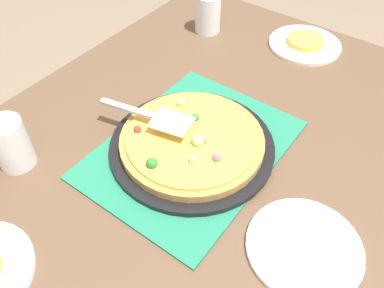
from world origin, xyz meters
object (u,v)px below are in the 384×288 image
(pizza, at_px, (192,140))
(served_slice_left, at_px, (305,41))
(pizza_pan, at_px, (192,146))
(plate_side, at_px, (304,247))
(cup_near, at_px, (11,144))
(pizza_server, at_px, (153,116))
(plate_near_left, at_px, (305,44))
(cup_far, at_px, (208,13))

(pizza, distance_m, served_slice_left, 0.56)
(pizza, bearing_deg, pizza_pan, -6.55)
(plate_side, relative_size, served_slice_left, 2.00)
(pizza, height_order, cup_near, cup_near)
(pizza, distance_m, pizza_server, 0.10)
(cup_near, relative_size, pizza_server, 0.51)
(plate_near_left, height_order, pizza_server, pizza_server)
(pizza, height_order, pizza_server, pizza_server)
(pizza, xyz_separation_m, plate_near_left, (0.56, -0.02, -0.03))
(served_slice_left, bearing_deg, pizza_pan, 177.88)
(served_slice_left, bearing_deg, cup_near, 159.08)
(plate_side, relative_size, pizza_server, 0.94)
(pizza_pan, distance_m, pizza_server, 0.11)
(plate_near_left, distance_m, served_slice_left, 0.01)
(cup_far, relative_size, pizza_server, 0.51)
(cup_near, relative_size, cup_far, 1.00)
(pizza, height_order, served_slice_left, pizza)
(pizza_server, bearing_deg, cup_far, 20.45)
(plate_side, height_order, served_slice_left, served_slice_left)
(cup_near, bearing_deg, pizza, -48.32)
(plate_side, distance_m, cup_far, 0.80)
(served_slice_left, distance_m, pizza_server, 0.60)
(plate_side, height_order, cup_far, cup_far)
(pizza, bearing_deg, pizza_server, 102.03)
(plate_side, bearing_deg, cup_far, 47.88)
(pizza, bearing_deg, plate_side, -103.93)
(plate_near_left, bearing_deg, pizza_pan, 177.88)
(pizza_pan, xyz_separation_m, cup_near, (-0.26, 0.29, 0.05))
(plate_side, bearing_deg, plate_near_left, 25.09)
(pizza_pan, relative_size, cup_near, 3.17)
(cup_near, xyz_separation_m, pizza_server, (0.24, -0.20, 0.01))
(plate_side, distance_m, cup_near, 0.64)
(pizza_server, bearing_deg, served_slice_left, -11.30)
(pizza_pan, distance_m, pizza, 0.02)
(plate_near_left, relative_size, pizza_server, 0.94)
(served_slice_left, xyz_separation_m, cup_near, (-0.82, 0.31, 0.04))
(served_slice_left, height_order, cup_near, cup_near)
(plate_near_left, relative_size, cup_near, 1.83)
(plate_near_left, bearing_deg, plate_side, -154.91)
(plate_near_left, xyz_separation_m, cup_near, (-0.82, 0.31, 0.06))
(pizza_pan, bearing_deg, plate_side, -104.06)
(served_slice_left, bearing_deg, plate_side, -154.91)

